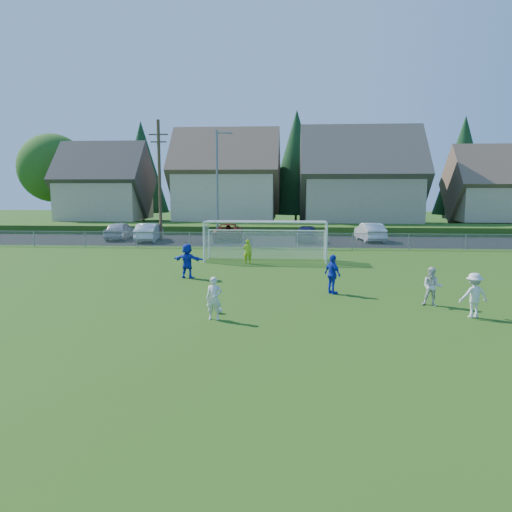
% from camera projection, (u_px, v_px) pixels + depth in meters
% --- Properties ---
extents(ground, '(160.00, 160.00, 0.00)m').
position_uv_depth(ground, '(236.00, 339.00, 14.97)').
color(ground, '#193D0C').
rests_on(ground, ground).
extents(asphalt_lot, '(60.00, 60.00, 0.00)m').
position_uv_depth(asphalt_lot, '(273.00, 241.00, 42.13)').
color(asphalt_lot, black).
rests_on(asphalt_lot, ground).
extents(grass_embankment, '(70.00, 6.00, 0.80)m').
position_uv_depth(grass_embankment, '(276.00, 229.00, 49.48)').
color(grass_embankment, '#1E420F').
rests_on(grass_embankment, ground).
extents(soccer_ball, '(0.22, 0.22, 0.22)m').
position_uv_depth(soccer_ball, '(219.00, 310.00, 17.94)').
color(soccer_ball, white).
rests_on(soccer_ball, ground).
extents(player_white_a, '(0.55, 0.36, 1.48)m').
position_uv_depth(player_white_a, '(214.00, 298.00, 17.04)').
color(player_white_a, silver).
rests_on(player_white_a, ground).
extents(player_white_b, '(0.88, 0.78, 1.50)m').
position_uv_depth(player_white_b, '(432.00, 287.00, 18.99)').
color(player_white_b, silver).
rests_on(player_white_b, ground).
extents(player_white_c, '(1.10, 0.75, 1.57)m').
position_uv_depth(player_white_c, '(474.00, 295.00, 17.32)').
color(player_white_c, silver).
rests_on(player_white_c, ground).
extents(player_blue_a, '(0.88, 1.05, 1.68)m').
position_uv_depth(player_blue_a, '(333.00, 274.00, 21.14)').
color(player_blue_a, '#142DBF').
rests_on(player_blue_a, ground).
extents(player_blue_b, '(1.69, 0.90, 1.74)m').
position_uv_depth(player_blue_b, '(187.00, 261.00, 24.80)').
color(player_blue_b, '#142DBF').
rests_on(player_blue_b, ground).
extents(goalkeeper, '(0.53, 0.35, 1.45)m').
position_uv_depth(goalkeeper, '(248.00, 252.00, 29.43)').
color(goalkeeper, '#A1CE18').
rests_on(goalkeeper, ground).
extents(car_a, '(2.08, 4.65, 1.55)m').
position_uv_depth(car_a, '(120.00, 230.00, 43.03)').
color(car_a, '#A7AAAE').
rests_on(car_a, ground).
extents(car_b, '(1.92, 4.66, 1.50)m').
position_uv_depth(car_b, '(149.00, 232.00, 41.67)').
color(car_b, silver).
rests_on(car_b, ground).
extents(car_c, '(2.79, 5.35, 1.44)m').
position_uv_depth(car_c, '(229.00, 232.00, 42.52)').
color(car_c, '#5C1C0A').
rests_on(car_c, ground).
extents(car_e, '(2.15, 4.40, 1.45)m').
position_uv_depth(car_e, '(307.00, 233.00, 40.87)').
color(car_e, '#11183D').
rests_on(car_e, ground).
extents(car_f, '(2.16, 4.80, 1.53)m').
position_uv_depth(car_f, '(370.00, 232.00, 41.71)').
color(car_f, silver).
rests_on(car_f, ground).
extents(soccer_goal, '(7.42, 1.90, 2.50)m').
position_uv_depth(soccer_goal, '(266.00, 234.00, 30.59)').
color(soccer_goal, white).
rests_on(soccer_goal, ground).
extents(chainlink_fence, '(52.06, 0.06, 1.20)m').
position_uv_depth(chainlink_fence, '(270.00, 240.00, 36.61)').
color(chainlink_fence, gray).
rests_on(chainlink_fence, ground).
extents(streetlight, '(1.38, 0.18, 9.00)m').
position_uv_depth(streetlight, '(218.00, 183.00, 40.31)').
color(streetlight, slate).
rests_on(streetlight, ground).
extents(utility_pole, '(1.60, 0.26, 10.00)m').
position_uv_depth(utility_pole, '(160.00, 179.00, 41.62)').
color(utility_pole, '#473321').
rests_on(utility_pole, ground).
extents(houses_row, '(53.90, 11.45, 13.27)m').
position_uv_depth(houses_row, '(296.00, 161.00, 55.75)').
color(houses_row, tan).
rests_on(houses_row, ground).
extents(tree_row, '(65.98, 12.36, 13.80)m').
position_uv_depth(tree_row, '(289.00, 167.00, 62.07)').
color(tree_row, '#382616').
rests_on(tree_row, ground).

